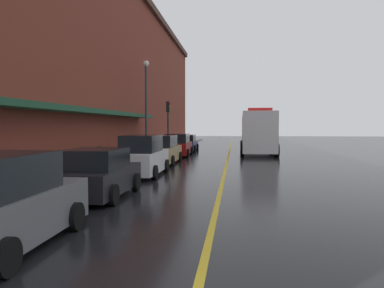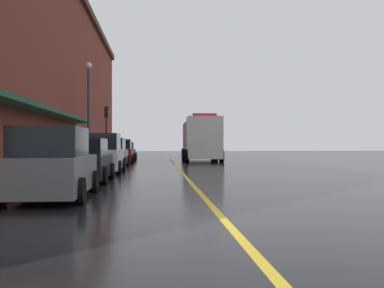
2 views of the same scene
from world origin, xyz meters
TOP-DOWN VIEW (x-y plane):
  - ground_plane at (0.00, 25.00)m, footprint 112.00×112.00m
  - sidewalk_left at (-6.20, 25.00)m, footprint 2.40×70.00m
  - lane_center_stripe at (0.00, 25.00)m, footprint 0.16×70.00m
  - brick_building_left at (-12.81, 23.99)m, footprint 12.00×64.00m
  - parked_car_1 at (-4.04, 8.83)m, footprint 2.15×4.13m
  - parked_car_2 at (-3.85, 14.27)m, footprint 1.95×4.47m
  - parked_car_3 at (-4.02, 19.72)m, footprint 2.07×4.82m
  - parked_car_4 at (-3.92, 25.69)m, footprint 2.09×4.74m
  - parked_car_5 at (-3.97, 30.89)m, footprint 2.04×4.23m
  - box_truck at (2.40, 28.51)m, footprint 2.98×8.32m
  - parking_meter_0 at (-5.35, 12.61)m, footprint 0.14×0.18m
  - parking_meter_1 at (-5.35, 19.77)m, footprint 0.14×0.18m
  - street_lamp_left at (-5.95, 23.78)m, footprint 0.44×0.44m
  - traffic_light_near at (-5.29, 29.07)m, footprint 0.38×0.36m

SIDE VIEW (x-z plane):
  - ground_plane at x=0.00m, z-range 0.00..0.00m
  - lane_center_stripe at x=0.00m, z-range 0.00..0.01m
  - sidewalk_left at x=-6.20m, z-range 0.00..0.15m
  - parked_car_5 at x=-3.97m, z-range -0.04..1.50m
  - parked_car_1 at x=-4.04m, z-range -0.05..1.57m
  - parked_car_4 at x=-3.92m, z-range -0.06..1.68m
  - parked_car_3 at x=-4.02m, z-range -0.06..1.71m
  - parked_car_2 at x=-3.85m, z-range -0.07..1.85m
  - parking_meter_0 at x=-5.35m, z-range 0.39..1.72m
  - parking_meter_1 at x=-5.35m, z-range 0.39..1.72m
  - box_truck at x=2.40m, z-range -0.09..3.60m
  - traffic_light_near at x=-5.29m, z-range 1.01..5.31m
  - street_lamp_left at x=-5.95m, z-range 0.93..7.87m
  - brick_building_left at x=-12.81m, z-range 0.01..13.70m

